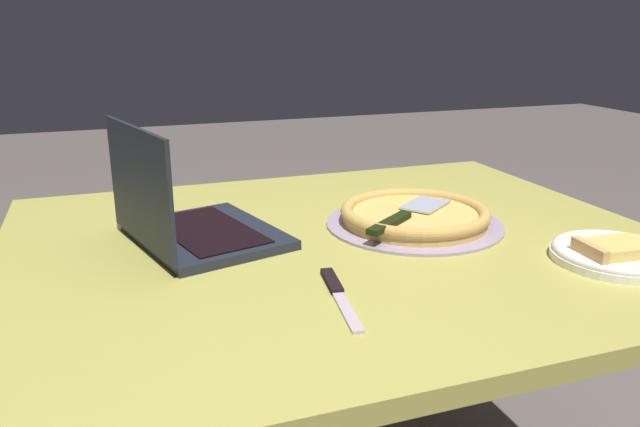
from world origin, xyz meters
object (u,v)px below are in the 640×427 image
object	(u,v)px
dining_table	(340,274)
pizza_plate	(616,254)
pizza_tray	(414,216)
table_knife	(337,292)
laptop	(187,220)

from	to	relation	value
dining_table	pizza_plate	size ratio (longest dim) A/B	5.66
pizza_tray	table_knife	size ratio (longest dim) A/B	1.68
table_knife	pizza_plate	bearing A→B (deg)	-3.61
pizza_plate	laptop	bearing A→B (deg)	153.93
laptop	pizza_tray	size ratio (longest dim) A/B	0.98
dining_table	laptop	xyz separation A→B (m)	(-0.28, 0.08, 0.12)
pizza_plate	table_knife	xyz separation A→B (m)	(-0.52, 0.03, -0.01)
pizza_plate	table_knife	size ratio (longest dim) A/B	1.03
dining_table	laptop	distance (m)	0.32
dining_table	table_knife	size ratio (longest dim) A/B	5.83
pizza_plate	pizza_tray	bearing A→B (deg)	129.49
laptop	pizza_plate	world-z (taller)	laptop
dining_table	laptop	size ratio (longest dim) A/B	3.53
table_knife	dining_table	bearing A→B (deg)	67.66
table_knife	laptop	bearing A→B (deg)	120.96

